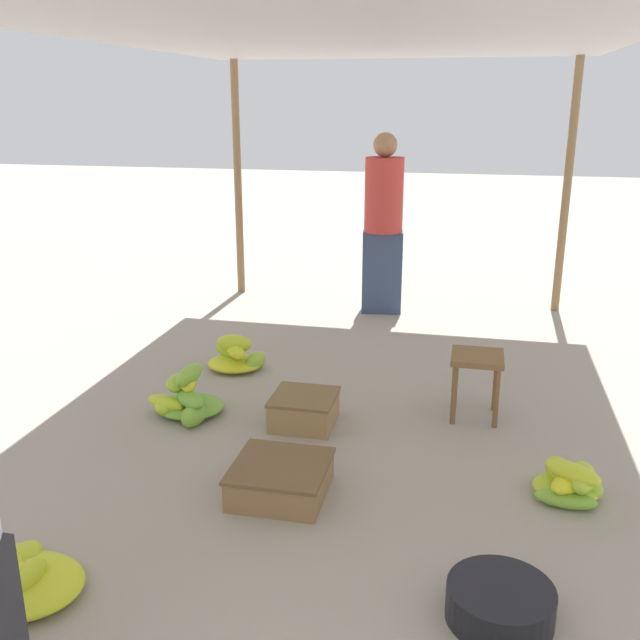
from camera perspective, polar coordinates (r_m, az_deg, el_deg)
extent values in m
cylinder|color=olive|center=(7.78, -6.59, 11.00)|extent=(0.08, 0.08, 2.45)
cylinder|color=olive|center=(7.41, 19.14, 9.87)|extent=(0.08, 0.08, 2.45)
cube|color=#B2B2B7|center=(4.39, 1.52, 22.55)|extent=(3.75, 6.46, 0.04)
cube|color=brown|center=(4.83, 12.48, -2.94)|extent=(0.34, 0.34, 0.04)
cylinder|color=brown|center=(4.78, 10.66, -5.91)|extent=(0.04, 0.04, 0.41)
cylinder|color=brown|center=(4.78, 13.93, -6.11)|extent=(0.04, 0.04, 0.41)
cylinder|color=brown|center=(5.03, 10.78, -4.71)|extent=(0.04, 0.04, 0.41)
cylinder|color=brown|center=(5.04, 13.88, -4.90)|extent=(0.04, 0.04, 0.41)
cylinder|color=black|center=(3.24, 14.21, -21.13)|extent=(0.44, 0.44, 0.16)
ellipsoid|color=yellow|center=(3.53, -23.53, -18.18)|extent=(0.25, 0.32, 0.14)
ellipsoid|color=#C6D429|center=(3.46, -22.55, -18.49)|extent=(0.14, 0.26, 0.12)
ellipsoid|color=#B0CB2D|center=(3.72, -22.82, -17.04)|extent=(0.28, 0.18, 0.10)
ellipsoid|color=#BED02A|center=(3.67, -22.64, -17.04)|extent=(0.15, 0.21, 0.10)
ellipsoid|color=#CED727|center=(3.53, -22.69, -18.98)|extent=(0.54, 0.47, 0.10)
ellipsoid|color=#9CC330|center=(4.98, -11.28, -4.95)|extent=(0.16, 0.23, 0.12)
ellipsoid|color=#B2CC2C|center=(4.95, -12.30, -6.71)|extent=(0.19, 0.24, 0.10)
ellipsoid|color=#C2D229|center=(4.94, -12.24, -6.48)|extent=(0.33, 0.21, 0.09)
ellipsoid|color=#73B237|center=(4.84, -10.31, -6.27)|extent=(0.30, 0.29, 0.10)
ellipsoid|color=#7DB636|center=(4.80, -10.04, -7.47)|extent=(0.17, 0.27, 0.14)
ellipsoid|color=yellow|center=(4.94, -10.47, -4.91)|extent=(0.20, 0.31, 0.10)
ellipsoid|color=#84B934|center=(4.90, -10.42, -4.36)|extent=(0.14, 0.33, 0.13)
ellipsoid|color=#75B337|center=(4.99, -10.39, -6.79)|extent=(0.47, 0.41, 0.10)
ellipsoid|color=#BACF2B|center=(5.67, -6.88, -1.87)|extent=(0.28, 0.14, 0.14)
ellipsoid|color=#97C131|center=(5.68, -5.19, -3.30)|extent=(0.16, 0.27, 0.14)
ellipsoid|color=#A0C42F|center=(5.77, -7.30, -2.40)|extent=(0.29, 0.21, 0.13)
ellipsoid|color=yellow|center=(5.64, -6.81, -2.46)|extent=(0.29, 0.33, 0.11)
ellipsoid|color=yellow|center=(5.71, -6.87, -3.48)|extent=(0.42, 0.37, 0.10)
ellipsoid|color=yellow|center=(4.10, 19.37, -12.08)|extent=(0.29, 0.32, 0.10)
ellipsoid|color=#9EC430|center=(4.22, 20.64, -12.36)|extent=(0.20, 0.25, 0.11)
ellipsoid|color=#C4D329|center=(4.06, 19.54, -11.41)|extent=(0.33, 0.28, 0.10)
ellipsoid|color=#7EB736|center=(4.08, 19.06, -13.38)|extent=(0.34, 0.16, 0.09)
ellipsoid|color=#A8C72E|center=(4.11, 20.20, -11.74)|extent=(0.19, 0.32, 0.12)
ellipsoid|color=#CDD628|center=(4.18, 18.66, -11.36)|extent=(0.21, 0.23, 0.15)
ellipsoid|color=#B2CC2C|center=(4.18, 19.07, -12.57)|extent=(0.35, 0.31, 0.10)
cube|color=#9E7A4C|center=(4.73, -1.28, -7.30)|extent=(0.40, 0.40, 0.19)
cube|color=brown|center=(4.69, -1.29, -6.15)|extent=(0.42, 0.42, 0.02)
cube|color=olive|center=(3.97, -3.17, -12.72)|extent=(0.49, 0.49, 0.16)
cube|color=brown|center=(3.92, -3.20, -11.56)|extent=(0.51, 0.51, 0.02)
cube|color=#384766|center=(7.14, 4.98, 3.84)|extent=(0.42, 0.27, 0.82)
cylinder|color=#BF3833|center=(7.00, 5.14, 9.94)|extent=(0.42, 0.42, 0.71)
sphere|color=#9E704C|center=(6.95, 5.25, 13.79)|extent=(0.23, 0.23, 0.23)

